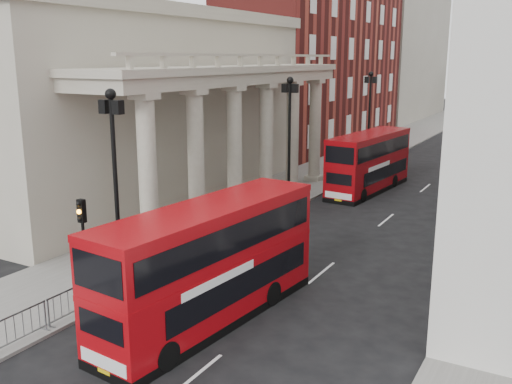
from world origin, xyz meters
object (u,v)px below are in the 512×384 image
(lamp_post_north, at_px, (369,112))
(pedestrian_b, at_px, (234,184))
(pedestrian_a, at_px, (198,204))
(pedestrian_c, at_px, (257,195))
(traffic_light, at_px, (83,233))
(bus_far, at_px, (369,161))
(bus_near, at_px, (210,261))
(lamp_post_mid, at_px, (289,133))
(lamp_post_south, at_px, (115,177))

(lamp_post_north, bearing_deg, pedestrian_b, -106.86)
(lamp_post_north, height_order, pedestrian_a, lamp_post_north)
(pedestrian_a, xyz_separation_m, pedestrian_c, (2.02, 3.70, -0.00))
(traffic_light, bearing_deg, pedestrian_a, 105.63)
(bus_far, bearing_deg, pedestrian_b, -135.59)
(traffic_light, relative_size, pedestrian_c, 2.44)
(lamp_post_north, distance_m, pedestrian_c, 18.31)
(bus_near, xyz_separation_m, bus_far, (-1.75, 23.46, -0.09))
(lamp_post_mid, xyz_separation_m, pedestrian_a, (-3.39, -5.54, -3.91))
(bus_far, height_order, pedestrian_a, bus_far)
(lamp_post_mid, distance_m, pedestrian_a, 7.58)
(lamp_post_south, relative_size, traffic_light, 1.93)
(lamp_post_mid, xyz_separation_m, traffic_light, (0.10, -18.02, -1.80))
(lamp_post_north, relative_size, bus_far, 0.83)
(pedestrian_b, bearing_deg, traffic_light, 84.80)
(lamp_post_mid, distance_m, lamp_post_north, 16.00)
(bus_near, xyz_separation_m, pedestrian_c, (-6.24, 14.62, -1.32))
(bus_near, bearing_deg, lamp_post_mid, 112.31)
(lamp_post_north, bearing_deg, pedestrian_a, -98.95)
(lamp_post_mid, distance_m, bus_near, 17.35)
(lamp_post_mid, bearing_deg, lamp_post_north, 90.00)
(lamp_post_south, distance_m, pedestrian_c, 14.76)
(traffic_light, bearing_deg, bus_far, 83.14)
(lamp_post_mid, height_order, pedestrian_a, lamp_post_mid)
(bus_near, bearing_deg, lamp_post_south, -179.47)
(lamp_post_south, xyz_separation_m, pedestrian_c, (-1.37, 14.16, -3.91))
(lamp_post_mid, distance_m, traffic_light, 18.11)
(bus_near, distance_m, pedestrian_b, 19.64)
(lamp_post_mid, bearing_deg, lamp_post_south, -90.00)
(bus_far, bearing_deg, pedestrian_a, -112.23)
(lamp_post_south, height_order, lamp_post_north, same)
(bus_far, bearing_deg, bus_near, -80.55)
(lamp_post_south, bearing_deg, pedestrian_b, 105.57)
(lamp_post_north, distance_m, traffic_light, 34.07)
(bus_far, distance_m, pedestrian_c, 9.99)
(lamp_post_mid, bearing_deg, pedestrian_c, -126.82)
(lamp_post_south, xyz_separation_m, lamp_post_mid, (0.00, 16.00, 0.00))
(lamp_post_south, distance_m, bus_near, 5.53)
(lamp_post_north, distance_m, pedestrian_a, 22.15)
(lamp_post_mid, relative_size, bus_near, 0.79)
(lamp_post_north, relative_size, pedestrian_a, 4.71)
(lamp_post_north, height_order, pedestrian_c, lamp_post_north)
(pedestrian_c, bearing_deg, lamp_post_mid, 59.62)
(pedestrian_b, bearing_deg, lamp_post_north, -126.30)
(traffic_light, distance_m, bus_far, 25.22)
(bus_near, relative_size, pedestrian_c, 5.95)
(lamp_post_south, height_order, pedestrian_c, lamp_post_south)
(traffic_light, height_order, pedestrian_b, traffic_light)
(lamp_post_south, xyz_separation_m, pedestrian_a, (-3.39, 10.46, -3.91))
(bus_far, xyz_separation_m, pedestrian_b, (-7.76, -6.33, -1.34))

